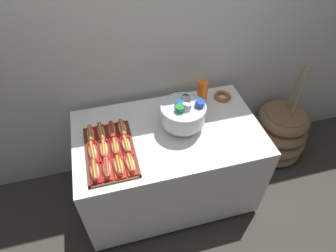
{
  "coord_description": "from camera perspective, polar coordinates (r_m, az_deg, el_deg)",
  "views": [
    {
      "loc": [
        -0.37,
        -1.41,
        2.29
      ],
      "look_at": [
        0.0,
        0.02,
        0.82
      ],
      "focal_mm": 30.93,
      "sensor_mm": 36.0,
      "label": 1
    }
  ],
  "objects": [
    {
      "name": "hot_dog_8",
      "position": [
        2.1,
        -14.99,
        -1.68
      ],
      "size": [
        0.07,
        0.17,
        0.06
      ],
      "color": "red",
      "rests_on": "serving_tray"
    },
    {
      "name": "hot_dog_4",
      "position": [
        1.99,
        -14.61,
        -5.04
      ],
      "size": [
        0.07,
        0.18,
        0.06
      ],
      "color": "red",
      "rests_on": "serving_tray"
    },
    {
      "name": "back_wall",
      "position": [
        2.19,
        -3.6,
        17.91
      ],
      "size": [
        6.0,
        0.1,
        2.6
      ],
      "primitive_type": "cube",
      "color": "beige",
      "rests_on": "ground_plane"
    },
    {
      "name": "cup_stack",
      "position": [
        2.24,
        6.76,
        6.22
      ],
      "size": [
        0.08,
        0.08,
        0.24
      ],
      "color": "#EA5B19",
      "rests_on": "buffet_table"
    },
    {
      "name": "hot_dog_5",
      "position": [
        1.98,
        -12.49,
        -4.61
      ],
      "size": [
        0.07,
        0.18,
        0.06
      ],
      "color": "#B21414",
      "rests_on": "serving_tray"
    },
    {
      "name": "hot_dog_2",
      "position": [
        1.87,
        -9.66,
        -7.89
      ],
      "size": [
        0.07,
        0.17,
        0.06
      ],
      "color": "red",
      "rests_on": "serving_tray"
    },
    {
      "name": "floor_vase",
      "position": [
        3.02,
        20.86,
        -1.33
      ],
      "size": [
        0.54,
        0.54,
        1.07
      ],
      "color": "brown",
      "rests_on": "ground_plane"
    },
    {
      "name": "hot_dog_7",
      "position": [
        1.98,
        -8.21,
        -3.81
      ],
      "size": [
        0.07,
        0.17,
        0.06
      ],
      "color": "#B21414",
      "rests_on": "serving_tray"
    },
    {
      "name": "hot_dog_6",
      "position": [
        1.98,
        -10.35,
        -4.23
      ],
      "size": [
        0.06,
        0.16,
        0.06
      ],
      "color": "#B21414",
      "rests_on": "serving_tray"
    },
    {
      "name": "hot_dog_10",
      "position": [
        2.1,
        -10.96,
        -0.94
      ],
      "size": [
        0.06,
        0.18,
        0.06
      ],
      "color": "red",
      "rests_on": "serving_tray"
    },
    {
      "name": "punch_bowl",
      "position": [
        2.04,
        3.04,
        2.55
      ],
      "size": [
        0.32,
        0.32,
        0.26
      ],
      "color": "silver",
      "rests_on": "buffet_table"
    },
    {
      "name": "hot_dog_11",
      "position": [
        2.1,
        -8.94,
        -0.58
      ],
      "size": [
        0.07,
        0.18,
        0.06
      ],
      "color": "#B21414",
      "rests_on": "serving_tray"
    },
    {
      "name": "hot_dog_3",
      "position": [
        1.88,
        -7.38,
        -7.49
      ],
      "size": [
        0.07,
        0.17,
        0.06
      ],
      "color": "red",
      "rests_on": "serving_tray"
    },
    {
      "name": "serving_tray",
      "position": [
        2.0,
        -11.3,
        -4.99
      ],
      "size": [
        0.33,
        0.53,
        0.01
      ],
      "color": "#56331E",
      "rests_on": "buffet_table"
    },
    {
      "name": "hot_dog_9",
      "position": [
        2.1,
        -12.97,
        -1.32
      ],
      "size": [
        0.07,
        0.19,
        0.06
      ],
      "color": "red",
      "rests_on": "serving_tray"
    },
    {
      "name": "hot_dog_1",
      "position": [
        1.87,
        -11.94,
        -8.29
      ],
      "size": [
        0.06,
        0.16,
        0.06
      ],
      "color": "red",
      "rests_on": "serving_tray"
    },
    {
      "name": "ground_plane",
      "position": [
        2.72,
        -0.0,
        -12.66
      ],
      "size": [
        10.0,
        10.0,
        0.0
      ],
      "primitive_type": "plane",
      "color": "#38332D"
    },
    {
      "name": "buffet_table",
      "position": [
        2.38,
        -0.0,
        -7.33
      ],
      "size": [
        1.37,
        0.81,
        0.78
      ],
      "color": "white",
      "rests_on": "ground_plane"
    },
    {
      "name": "hot_dog_0",
      "position": [
        1.88,
        -14.21,
        -8.71
      ],
      "size": [
        0.07,
        0.17,
        0.06
      ],
      "color": "#B21414",
      "rests_on": "serving_tray"
    },
    {
      "name": "donut",
      "position": [
        2.42,
        10.69,
        5.79
      ],
      "size": [
        0.14,
        0.14,
        0.03
      ],
      "color": "brown",
      "rests_on": "buffet_table"
    }
  ]
}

